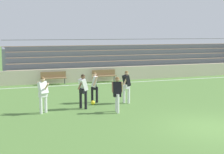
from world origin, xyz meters
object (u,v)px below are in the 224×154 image
object	(u,v)px
player_white_challenging	(83,88)
player_white_wide_left	(94,85)
bench_near_wall_gap	(104,75)
bench_far_right	(54,77)
player_dark_deep_cover	(126,84)
soccer_ball	(93,103)
bleacher_stand	(137,59)
player_dark_wide_right	(117,91)
player_white_pressing_high	(43,92)

from	to	relation	value
player_white_challenging	player_white_wide_left	bearing A→B (deg)	52.49
bench_near_wall_gap	bench_far_right	size ratio (longest dim) A/B	1.00
player_dark_deep_cover	bench_far_right	bearing A→B (deg)	108.83
bench_near_wall_gap	player_white_challenging	world-z (taller)	player_white_challenging
player_white_challenging	soccer_ball	xyz separation A→B (m)	(0.68, 0.69, -0.90)
player_white_challenging	bench_near_wall_gap	bearing A→B (deg)	65.88
bench_far_right	player_white_challenging	xyz separation A→B (m)	(0.14, -8.11, 0.46)
player_white_wide_left	player_white_challenging	distance (m)	1.50
bench_near_wall_gap	bench_far_right	xyz separation A→B (m)	(-3.77, 0.00, 0.00)
bleacher_stand	player_white_challenging	bearing A→B (deg)	-124.21
player_dark_deep_cover	player_dark_wide_right	bearing A→B (deg)	-123.11
player_white_wide_left	player_white_pressing_high	xyz separation A→B (m)	(-2.87, -1.48, 0.04)
bleacher_stand	player_dark_wide_right	distance (m)	14.04
player_white_wide_left	player_dark_deep_cover	distance (m)	1.68
soccer_ball	player_white_challenging	bearing A→B (deg)	-134.58
player_dark_deep_cover	player_white_pressing_high	xyz separation A→B (m)	(-4.41, -0.80, -0.01)
soccer_ball	player_dark_wide_right	bearing A→B (deg)	-72.04
bench_near_wall_gap	player_white_wide_left	distance (m)	7.44
bench_far_right	player_white_pressing_high	bearing A→B (deg)	-102.22
player_dark_deep_cover	soccer_ball	world-z (taller)	player_dark_deep_cover
player_white_wide_left	bench_near_wall_gap	bearing A→B (deg)	68.56
bleacher_stand	bench_far_right	xyz separation A→B (m)	(-7.80, -3.17, -0.80)
player_white_pressing_high	soccer_ball	world-z (taller)	player_white_pressing_high
bench_near_wall_gap	player_white_wide_left	size ratio (longest dim) A/B	1.10
player_dark_deep_cover	player_white_pressing_high	world-z (taller)	player_dark_deep_cover
bench_near_wall_gap	player_white_challenging	bearing A→B (deg)	-114.12
player_white_wide_left	soccer_ball	size ratio (longest dim) A/B	7.42
bench_near_wall_gap	player_white_challenging	size ratio (longest dim) A/B	1.06
player_white_pressing_high	soccer_ball	bearing A→B (deg)	20.51
bench_near_wall_gap	player_white_pressing_high	size ratio (longest dim) A/B	1.06
player_white_challenging	player_white_pressing_high	size ratio (longest dim) A/B	1.00
bleacher_stand	player_dark_wide_right	bearing A→B (deg)	-116.92
player_dark_deep_cover	bleacher_stand	bearing A→B (deg)	64.16
player_white_wide_left	player_white_pressing_high	size ratio (longest dim) A/B	0.96
player_white_wide_left	player_white_pressing_high	distance (m)	3.23
bleacher_stand	player_white_challenging	world-z (taller)	bleacher_stand
player_dark_deep_cover	player_white_challenging	xyz separation A→B (m)	(-2.45, -0.51, -0.01)
bleacher_stand	player_white_wide_left	size ratio (longest dim) A/B	13.71
player_white_challenging	soccer_ball	bearing A→B (deg)	45.42
bleacher_stand	player_white_pressing_high	distance (m)	15.05
player_dark_deep_cover	player_white_challenging	distance (m)	2.51
player_white_pressing_high	soccer_ball	xyz separation A→B (m)	(2.64, 0.99, -0.90)
player_dark_deep_cover	player_white_wide_left	bearing A→B (deg)	156.17
bench_near_wall_gap	soccer_ball	bearing A→B (deg)	-111.67
player_white_wide_left	soccer_ball	xyz separation A→B (m)	(-0.23, -0.50, -0.86)
player_white_wide_left	player_dark_deep_cover	xyz separation A→B (m)	(1.54, -0.68, 0.05)
bleacher_stand	player_white_pressing_high	bearing A→B (deg)	-129.75
bleacher_stand	player_white_wide_left	bearing A→B (deg)	-123.81
bench_near_wall_gap	player_white_challenging	xyz separation A→B (m)	(-3.63, -8.11, 0.46)
bleacher_stand	player_white_pressing_high	size ratio (longest dim) A/B	13.22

